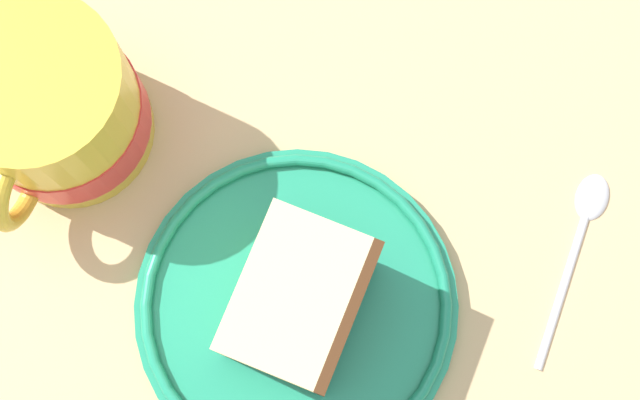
{
  "coord_description": "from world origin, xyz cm",
  "views": [
    {
      "loc": [
        -9.05,
        -1.82,
        54.89
      ],
      "look_at": [
        2.02,
        0.4,
        3.0
      ],
      "focal_mm": 51.92,
      "sensor_mm": 36.0,
      "label": 1
    }
  ],
  "objects_px": {
    "small_plate": "(296,306)",
    "teaspoon": "(584,229)",
    "cake_slice": "(299,302)",
    "tea_mug": "(53,109)"
  },
  "relations": [
    {
      "from": "small_plate",
      "to": "teaspoon",
      "type": "height_order",
      "value": "small_plate"
    },
    {
      "from": "small_plate",
      "to": "teaspoon",
      "type": "bearing_deg",
      "value": -63.36
    },
    {
      "from": "cake_slice",
      "to": "small_plate",
      "type": "bearing_deg",
      "value": 79.35
    },
    {
      "from": "teaspoon",
      "to": "cake_slice",
      "type": "bearing_deg",
      "value": 117.18
    },
    {
      "from": "small_plate",
      "to": "tea_mug",
      "type": "bearing_deg",
      "value": 63.22
    },
    {
      "from": "small_plate",
      "to": "teaspoon",
      "type": "relative_size",
      "value": 1.49
    },
    {
      "from": "cake_slice",
      "to": "tea_mug",
      "type": "relative_size",
      "value": 0.74
    },
    {
      "from": "cake_slice",
      "to": "tea_mug",
      "type": "xyz_separation_m",
      "value": [
        0.08,
        0.16,
        0.0
      ]
    },
    {
      "from": "small_plate",
      "to": "cake_slice",
      "type": "xyz_separation_m",
      "value": [
        -0.0,
        -0.0,
        0.04
      ]
    },
    {
      "from": "tea_mug",
      "to": "teaspoon",
      "type": "xyz_separation_m",
      "value": [
        0.0,
        -0.32,
        -0.04
      ]
    }
  ]
}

